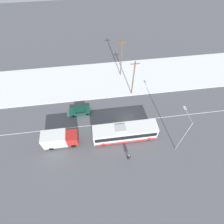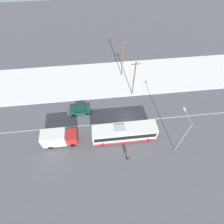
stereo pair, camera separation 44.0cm
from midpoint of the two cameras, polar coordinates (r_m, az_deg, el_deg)
name	(u,v)px [view 2 (the right image)]	position (r m, az deg, el deg)	size (l,w,h in m)	color
ground_plane	(127,122)	(34.54, 5.44, -3.14)	(120.00, 120.00, 0.00)	#56565B
snow_lot	(119,78)	(42.60, 2.58, 11.05)	(80.00, 12.04, 0.12)	white
lane_marking_center	(127,122)	(34.54, 5.44, -3.14)	(60.00, 0.12, 0.00)	silver
city_bus	(124,133)	(31.18, 4.44, -6.80)	(11.25, 2.57, 3.49)	white
box_truck	(59,138)	(31.89, -16.61, -8.04)	(6.03, 2.30, 3.17)	silver
sedan_car	(80,110)	(35.69, -10.06, 0.66)	(4.11, 1.80, 1.32)	#0F4733
pedestrian_at_stop	(128,157)	(29.94, 5.58, -14.47)	(0.62, 0.27, 1.71)	#23232D
streetlamp	(183,132)	(29.26, 22.67, -6.03)	(0.36, 3.15, 8.40)	#9EA3A8
utility_pole_roadside	(134,79)	(36.10, 7.53, 10.70)	(1.80, 0.24, 8.58)	brown
utility_pole_snowlot	(122,59)	(40.51, 3.75, 17.00)	(1.80, 0.24, 9.13)	brown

